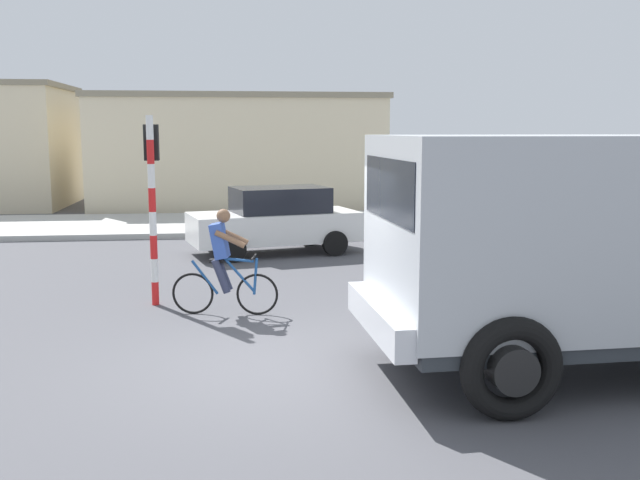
# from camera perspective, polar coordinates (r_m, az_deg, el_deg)

# --- Properties ---
(ground_plane) EXTENTS (120.00, 120.00, 0.00)m
(ground_plane) POSITION_cam_1_polar(r_m,az_deg,el_deg) (9.50, -3.74, -9.55)
(ground_plane) COLOR #4C4C51
(sidewalk_far) EXTENTS (80.00, 5.00, 0.16)m
(sidewalk_far) POSITION_cam_1_polar(r_m,az_deg,el_deg) (22.66, -5.60, 1.30)
(sidewalk_far) COLOR #ADADA8
(sidewalk_far) RESTS_ON ground
(truck_foreground) EXTENTS (5.51, 3.01, 2.90)m
(truck_foreground) POSITION_cam_1_polar(r_m,az_deg,el_deg) (9.34, 20.78, 0.11)
(truck_foreground) COLOR #B2B7BC
(truck_foreground) RESTS_ON ground
(cyclist) EXTENTS (1.71, 0.55, 1.72)m
(cyclist) POSITION_cam_1_polar(r_m,az_deg,el_deg) (11.75, -7.57, -1.72)
(cyclist) COLOR black
(cyclist) RESTS_ON ground
(traffic_light_pole) EXTENTS (0.24, 0.43, 3.20)m
(traffic_light_pole) POSITION_cam_1_polar(r_m,az_deg,el_deg) (12.55, -13.03, 4.33)
(traffic_light_pole) COLOR red
(traffic_light_pole) RESTS_ON ground
(car_red_near) EXTENTS (4.29, 2.61, 1.60)m
(car_red_near) POSITION_cam_1_polar(r_m,az_deg,el_deg) (17.53, -3.49, 1.59)
(car_red_near) COLOR white
(car_red_near) RESTS_ON ground
(car_white_mid) EXTENTS (4.27, 2.53, 1.60)m
(car_white_mid) POSITION_cam_1_polar(r_m,az_deg,el_deg) (17.04, 18.19, 0.98)
(car_white_mid) COLOR white
(car_white_mid) RESTS_ON ground
(pedestrian_near_kerb) EXTENTS (0.34, 0.22, 1.62)m
(pedestrian_near_kerb) POSITION_cam_1_polar(r_m,az_deg,el_deg) (17.92, 5.16, 1.83)
(pedestrian_near_kerb) COLOR #2D334C
(pedestrian_near_kerb) RESTS_ON ground
(building_mid_block) EXTENTS (10.74, 7.50, 4.26)m
(building_mid_block) POSITION_cam_1_polar(r_m,az_deg,el_deg) (29.02, -6.41, 6.96)
(building_mid_block) COLOR beige
(building_mid_block) RESTS_ON ground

